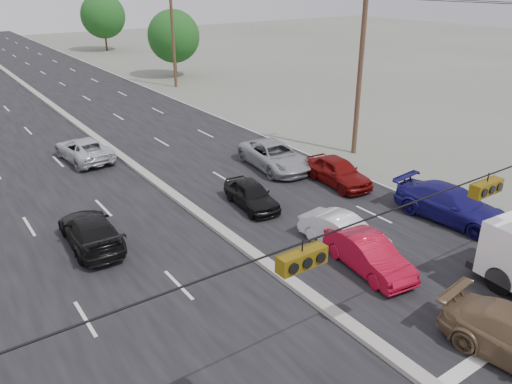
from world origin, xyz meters
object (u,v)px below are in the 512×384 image
at_px(utility_pole_right_c, 173,34).
at_px(queue_car_d, 452,205).
at_px(tree_right_mid, 174,36).
at_px(queue_car_b, 344,233).
at_px(oncoming_far, 84,150).
at_px(tree_right_far, 103,16).
at_px(queue_car_e, 338,172).
at_px(queue_car_a, 251,195).
at_px(utility_pole_right_b, 360,71).
at_px(oncoming_near, 91,231).
at_px(red_sedan, 369,255).
at_px(queue_car_c, 275,156).

height_order(utility_pole_right_c, queue_car_d, utility_pole_right_c).
height_order(tree_right_mid, queue_car_b, tree_right_mid).
bearing_deg(oncoming_far, tree_right_far, -115.12).
relative_size(tree_right_mid, queue_car_e, 1.66).
relative_size(queue_car_a, oncoming_far, 0.76).
relative_size(utility_pole_right_b, tree_right_mid, 1.40).
bearing_deg(queue_car_b, queue_car_a, 91.97).
distance_m(tree_right_far, oncoming_near, 61.19).
bearing_deg(red_sedan, utility_pole_right_b, 54.67).
height_order(utility_pole_right_b, oncoming_near, utility_pole_right_b).
relative_size(oncoming_near, oncoming_far, 0.94).
xyz_separation_m(tree_right_mid, queue_car_e, (-7.02, -33.28, -3.60)).
bearing_deg(utility_pole_right_c, oncoming_near, -122.66).
bearing_deg(queue_car_c, tree_right_far, 86.52).
distance_m(tree_right_far, red_sedan, 66.62).
relative_size(utility_pole_right_b, oncoming_far, 2.03).
distance_m(queue_car_a, oncoming_far, 12.20).
relative_size(utility_pole_right_b, queue_car_d, 1.89).
relative_size(utility_pole_right_c, tree_right_mid, 1.40).
bearing_deg(queue_car_a, queue_car_e, 3.33).
distance_m(utility_pole_right_c, queue_car_d, 34.80).
bearing_deg(queue_car_a, tree_right_mid, 75.92).
distance_m(queue_car_b, oncoming_far, 17.58).
distance_m(utility_pole_right_c, tree_right_mid, 5.64).
distance_m(utility_pole_right_c, red_sedan, 36.73).
distance_m(red_sedan, oncoming_near, 11.24).
height_order(red_sedan, queue_car_b, red_sedan).
bearing_deg(queue_car_c, red_sedan, -102.62).
relative_size(utility_pole_right_c, queue_car_e, 2.33).
distance_m(utility_pole_right_c, oncoming_near, 32.74).
xyz_separation_m(tree_right_mid, red_sedan, (-12.00, -40.20, -3.67)).
bearing_deg(tree_right_far, utility_pole_right_c, -96.65).
distance_m(tree_right_mid, queue_car_a, 35.43).
bearing_deg(utility_pole_right_b, tree_right_far, 86.36).
bearing_deg(tree_right_far, queue_car_c, -99.71).
xyz_separation_m(queue_car_a, queue_car_c, (4.12, 3.62, 0.10)).
relative_size(tree_right_far, oncoming_near, 1.76).
bearing_deg(queue_car_a, utility_pole_right_c, 77.03).
xyz_separation_m(utility_pole_right_c, oncoming_far, (-14.47, -16.65, -4.42)).
height_order(queue_car_d, oncoming_near, queue_car_d).
bearing_deg(oncoming_near, queue_car_b, 147.39).
relative_size(utility_pole_right_c, queue_car_d, 1.89).
bearing_deg(oncoming_far, utility_pole_right_c, -135.05).
relative_size(queue_car_d, oncoming_far, 1.08).
xyz_separation_m(tree_right_mid, tree_right_far, (1.00, 25.00, 0.62)).
bearing_deg(tree_right_far, red_sedan, -101.28).
xyz_separation_m(queue_car_a, queue_car_d, (6.66, -6.41, 0.13)).
bearing_deg(queue_car_e, queue_car_b, -125.86).
distance_m(utility_pole_right_c, queue_car_c, 25.41).
distance_m(utility_pole_right_b, oncoming_near, 18.21).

